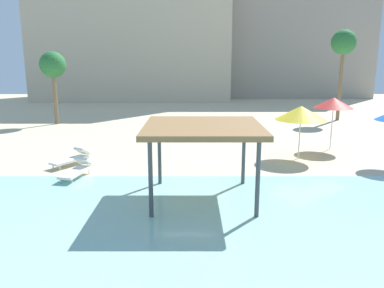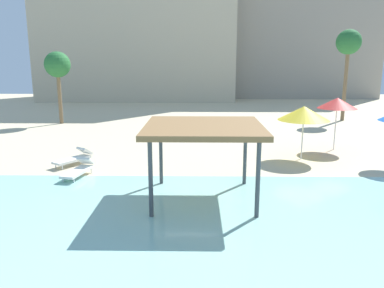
% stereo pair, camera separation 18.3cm
% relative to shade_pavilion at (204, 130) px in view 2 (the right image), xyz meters
% --- Properties ---
extents(ground_plane, '(80.00, 80.00, 0.00)m').
position_rel_shade_pavilion_xyz_m(ground_plane, '(-0.63, 1.06, -2.47)').
color(ground_plane, beige).
extents(lagoon_water, '(44.00, 13.50, 0.04)m').
position_rel_shade_pavilion_xyz_m(lagoon_water, '(-0.63, -4.19, -2.45)').
color(lagoon_water, '#99D1C6').
rests_on(lagoon_water, ground).
extents(shade_pavilion, '(3.95, 3.95, 2.64)m').
position_rel_shade_pavilion_xyz_m(shade_pavilion, '(0.00, 0.00, 0.00)').
color(shade_pavilion, '#42474C').
rests_on(shade_pavilion, ground).
extents(beach_umbrella_red_1, '(2.05, 2.05, 2.81)m').
position_rel_shade_pavilion_xyz_m(beach_umbrella_red_1, '(7.18, 7.68, 0.05)').
color(beach_umbrella_red_1, silver).
rests_on(beach_umbrella_red_1, ground).
extents(beach_umbrella_yellow_3, '(2.46, 2.46, 2.60)m').
position_rel_shade_pavilion_xyz_m(beach_umbrella_yellow_3, '(4.88, 5.63, -0.21)').
color(beach_umbrella_yellow_3, silver).
rests_on(beach_umbrella_yellow_3, ground).
extents(lounge_chair_0, '(0.98, 1.98, 0.74)m').
position_rel_shade_pavilion_xyz_m(lounge_chair_0, '(-5.12, 2.53, -2.14)').
color(lounge_chair_0, white).
rests_on(lounge_chair_0, ground).
extents(lounge_chair_1, '(1.56, 1.91, 0.74)m').
position_rel_shade_pavilion_xyz_m(lounge_chair_1, '(-5.90, 4.42, -2.14)').
color(lounge_chair_1, white).
rests_on(lounge_chair_1, ground).
extents(palm_tree_0, '(1.90, 1.90, 5.36)m').
position_rel_shade_pavilion_xyz_m(palm_tree_0, '(-10.60, 15.98, 1.84)').
color(palm_tree_0, brown).
rests_on(palm_tree_0, ground).
extents(palm_tree_1, '(1.90, 1.90, 7.03)m').
position_rel_shade_pavilion_xyz_m(palm_tree_1, '(11.33, 17.80, 3.41)').
color(palm_tree_1, brown).
rests_on(palm_tree_1, ground).
extents(hotel_block_0, '(22.76, 10.44, 20.12)m').
position_rel_shade_pavilion_xyz_m(hotel_block_0, '(-7.42, 35.55, 7.59)').
color(hotel_block_0, beige).
rests_on(hotel_block_0, ground).
extents(hotel_block_1, '(23.99, 8.08, 16.63)m').
position_rel_shade_pavilion_xyz_m(hotel_block_1, '(9.94, 38.48, 5.85)').
color(hotel_block_1, '#9E9384').
rests_on(hotel_block_1, ground).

